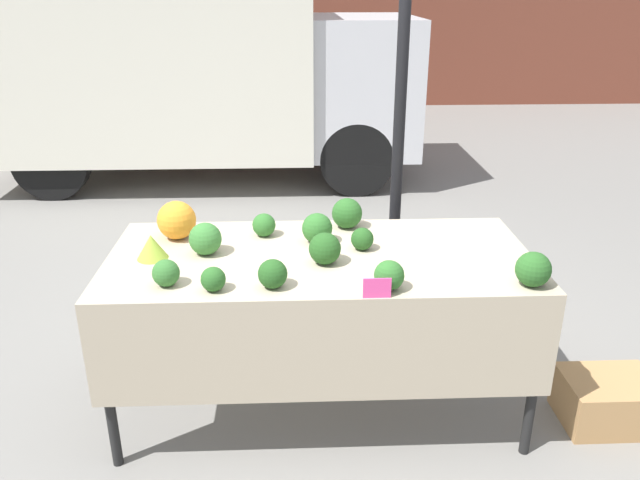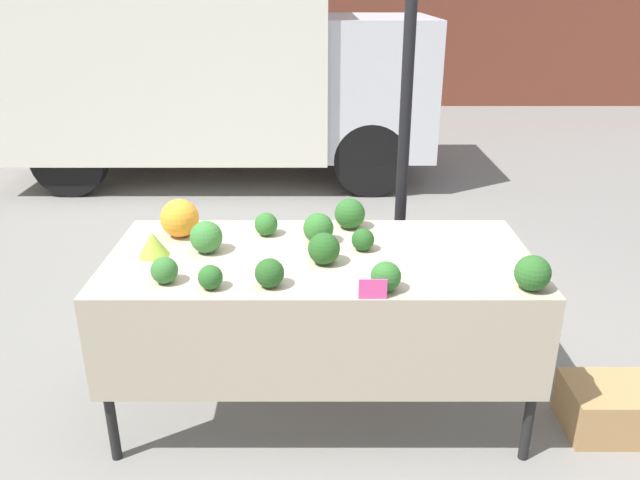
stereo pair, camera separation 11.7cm
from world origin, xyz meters
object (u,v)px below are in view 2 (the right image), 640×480
parked_truck (207,65)px  produce_crate (611,408)px  price_sign (373,289)px  orange_cauliflower (180,218)px

parked_truck → produce_crate: size_ratio=10.07×
price_sign → produce_crate: (1.30, 0.27, -0.84)m
parked_truck → orange_cauliflower: (0.56, -4.30, -0.29)m
parked_truck → price_sign: size_ratio=39.03×
orange_cauliflower → produce_crate: bearing=-11.4°
orange_cauliflower → price_sign: bearing=-36.5°
parked_truck → produce_crate: bearing=-59.1°
parked_truck → price_sign: parked_truck is taller
parked_truck → orange_cauliflower: parked_truck is taller
orange_cauliflower → price_sign: 1.23m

